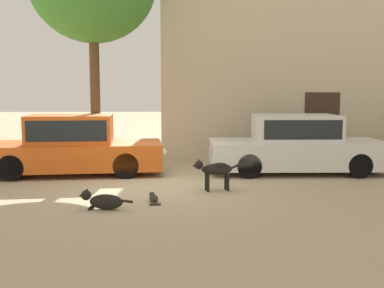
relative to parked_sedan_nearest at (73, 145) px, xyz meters
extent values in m
plane|color=tan|center=(2.10, -1.44, -0.75)|extent=(80.00, 80.00, 0.00)
cube|color=#D15619|center=(0.01, 0.00, -0.27)|extent=(4.62, 2.16, 0.65)
cube|color=#D15619|center=(-0.03, 0.00, 0.42)|extent=(2.18, 1.72, 0.72)
cube|color=black|center=(-0.03, 0.00, 0.43)|extent=(2.02, 1.73, 0.50)
cube|color=#999BA0|center=(2.23, 0.17, -0.49)|extent=(0.26, 1.78, 0.20)
sphere|color=silver|center=(2.21, 0.90, -0.12)|extent=(0.20, 0.20, 0.20)
sphere|color=silver|center=(2.32, -0.55, -0.12)|extent=(0.20, 0.20, 0.20)
cylinder|color=black|center=(1.29, 0.91, -0.43)|extent=(0.64, 0.25, 0.63)
cylinder|color=black|center=(1.42, -0.70, -0.43)|extent=(0.64, 0.25, 0.63)
cylinder|color=black|center=(-1.39, 0.70, -0.43)|extent=(0.64, 0.25, 0.63)
cylinder|color=black|center=(-1.27, -0.91, -0.43)|extent=(0.64, 0.25, 0.63)
cube|color=silver|center=(5.82, -0.04, -0.25)|extent=(4.58, 1.95, 0.69)
cube|color=silver|center=(5.77, -0.04, 0.43)|extent=(2.13, 1.62, 0.68)
cube|color=black|center=(5.77, -0.04, 0.44)|extent=(1.96, 1.64, 0.48)
cube|color=#999BA0|center=(8.06, -0.11, -0.49)|extent=(0.17, 1.79, 0.20)
cube|color=#999BA0|center=(3.57, 0.02, -0.49)|extent=(0.17, 1.79, 0.20)
sphere|color=silver|center=(8.11, 0.62, -0.10)|extent=(0.20, 0.20, 0.20)
cube|color=red|center=(3.60, 0.81, -0.08)|extent=(0.05, 0.18, 0.18)
cube|color=red|center=(3.55, -0.77, -0.08)|extent=(0.05, 0.18, 0.18)
cylinder|color=black|center=(7.20, 0.73, -0.44)|extent=(0.61, 0.22, 0.61)
cylinder|color=black|center=(7.15, -0.89, -0.44)|extent=(0.61, 0.22, 0.61)
cylinder|color=black|center=(4.48, 0.81, -0.44)|extent=(0.61, 0.22, 0.61)
cylinder|color=black|center=(4.44, -0.81, -0.44)|extent=(0.61, 0.22, 0.61)
cube|color=beige|center=(9.35, 5.35, 3.73)|extent=(14.26, 6.33, 8.95)
cube|color=#38281E|center=(7.22, 2.18, 0.30)|extent=(1.10, 0.02, 2.10)
cylinder|color=black|center=(1.08, -3.68, -0.72)|extent=(0.08, 0.11, 0.06)
cylinder|color=black|center=(1.10, -3.56, -0.72)|extent=(0.08, 0.11, 0.06)
ellipsoid|color=black|center=(1.36, -3.66, -0.61)|extent=(0.64, 0.30, 0.28)
sphere|color=black|center=(1.00, -3.60, -0.50)|extent=(0.18, 0.18, 0.18)
cone|color=black|center=(0.91, -3.59, -0.51)|extent=(0.12, 0.12, 0.10)
cone|color=black|center=(0.99, -3.66, -0.41)|extent=(0.07, 0.07, 0.08)
cone|color=black|center=(1.01, -3.55, -0.41)|extent=(0.07, 0.07, 0.08)
cylinder|color=black|center=(1.74, -3.73, -0.58)|extent=(0.22, 0.08, 0.07)
cylinder|color=black|center=(3.31, -2.32, -0.56)|extent=(0.06, 0.06, 0.38)
cylinder|color=black|center=(3.28, -2.15, -0.56)|extent=(0.06, 0.06, 0.38)
cylinder|color=black|center=(3.73, -2.25, -0.56)|extent=(0.06, 0.06, 0.38)
cylinder|color=black|center=(3.71, -2.08, -0.56)|extent=(0.06, 0.06, 0.38)
ellipsoid|color=black|center=(3.51, -2.20, -0.28)|extent=(0.70, 0.34, 0.25)
ellipsoid|color=black|center=(3.56, -2.19, -0.21)|extent=(0.40, 0.28, 0.14)
sphere|color=black|center=(3.11, -2.26, -0.17)|extent=(0.19, 0.19, 0.19)
cone|color=black|center=(3.02, -2.28, -0.19)|extent=(0.12, 0.12, 0.10)
cone|color=black|center=(3.12, -2.32, -0.09)|extent=(0.07, 0.07, 0.08)
cone|color=black|center=(3.10, -2.21, -0.09)|extent=(0.07, 0.07, 0.08)
cylinder|color=black|center=(3.92, -2.13, -0.23)|extent=(0.24, 0.09, 0.13)
ellipsoid|color=#2D2B28|center=(2.19, -3.14, -0.67)|extent=(0.23, 0.39, 0.15)
sphere|color=#2D2B28|center=(2.15, -2.93, -0.65)|extent=(0.11, 0.11, 0.11)
cone|color=#2D2B28|center=(2.12, -2.93, -0.61)|extent=(0.05, 0.05, 0.04)
cone|color=#2D2B28|center=(2.18, -2.92, -0.61)|extent=(0.05, 0.05, 0.04)
cylinder|color=#2D2B28|center=(2.23, -3.42, -0.72)|extent=(0.22, 0.05, 0.04)
cylinder|color=brown|center=(0.44, 0.96, 1.14)|extent=(0.27, 0.27, 3.77)
camera|label=1|loc=(2.54, -11.63, 1.33)|focal=42.20mm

